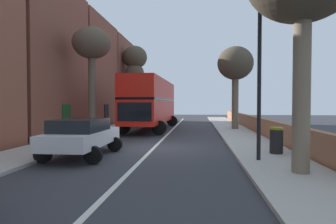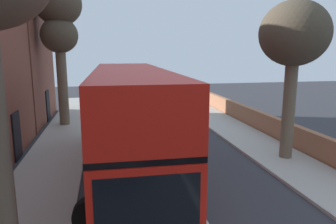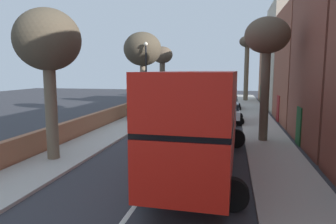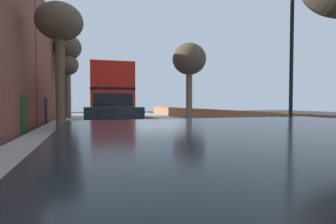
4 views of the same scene
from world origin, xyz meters
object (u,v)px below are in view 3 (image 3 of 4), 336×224
at_px(parked_car_white_left_2, 228,111).
at_px(parked_car_black_left_0, 229,101).
at_px(street_tree_left_2, 267,41).
at_px(litter_bin_right, 130,113).
at_px(street_tree_right_3, 143,50).
at_px(street_tree_right_5, 48,44).
at_px(street_tree_left_0, 247,51).
at_px(double_decker_bus, 204,113).
at_px(street_tree_right_1, 162,59).
at_px(lamppost_right, 146,74).
at_px(parked_car_red_right_1, 192,93).

bearing_deg(parked_car_white_left_2, parked_car_black_left_0, -90.00).
relative_size(street_tree_left_2, litter_bin_right, 6.46).
xyz_separation_m(street_tree_right_3, street_tree_right_5, (-0.03, 14.50, -0.62)).
bearing_deg(street_tree_left_2, street_tree_left_0, -89.95).
relative_size(double_decker_bus, street_tree_right_1, 1.67).
bearing_deg(double_decker_bus, street_tree_left_0, -95.58).
bearing_deg(street_tree_right_1, parked_car_white_left_2, 125.92).
distance_m(double_decker_bus, lamppost_right, 13.80).
height_order(street_tree_left_0, litter_bin_right, street_tree_left_0).
distance_m(parked_car_black_left_0, lamppost_right, 10.70).
height_order(parked_car_black_left_0, street_tree_right_1, street_tree_right_1).
height_order(street_tree_right_3, street_tree_right_5, street_tree_right_3).
bearing_deg(parked_car_white_left_2, double_decker_bus, 86.17).
height_order(street_tree_left_0, street_tree_right_3, street_tree_left_0).
height_order(parked_car_black_left_0, street_tree_right_3, street_tree_right_3).
bearing_deg(street_tree_left_0, litter_bin_right, 62.13).
bearing_deg(parked_car_red_right_1, street_tree_right_3, 79.97).
distance_m(double_decker_bus, street_tree_left_2, 7.00).
height_order(parked_car_white_left_2, street_tree_left_0, street_tree_left_0).
height_order(double_decker_bus, street_tree_right_5, street_tree_right_5).
bearing_deg(parked_car_red_right_1, double_decker_bus, 98.24).
bearing_deg(double_decker_bus, street_tree_right_3, -64.22).
bearing_deg(street_tree_right_1, street_tree_left_0, -144.72).
distance_m(street_tree_right_5, litter_bin_right, 12.19).
bearing_deg(street_tree_left_0, parked_car_black_left_0, 77.62).
height_order(parked_car_black_left_0, lamppost_right, lamppost_right).
relative_size(street_tree_right_1, litter_bin_right, 6.31).
distance_m(street_tree_left_0, lamppost_right, 19.65).
height_order(parked_car_black_left_0, street_tree_right_5, street_tree_right_5).
xyz_separation_m(double_decker_bus, litter_bin_right, (7.00, -10.92, -1.70)).
xyz_separation_m(double_decker_bus, parked_car_red_right_1, (4.20, -28.98, -1.39)).
bearing_deg(street_tree_left_2, litter_bin_right, -29.04).
bearing_deg(parked_car_black_left_0, parked_car_red_right_1, -60.68).
height_order(double_decker_bus, parked_car_black_left_0, double_decker_bus).
bearing_deg(parked_car_white_left_2, lamppost_right, -3.55).
relative_size(street_tree_right_1, street_tree_right_5, 1.01).
height_order(parked_car_red_right_1, street_tree_right_3, street_tree_right_3).
height_order(street_tree_right_1, street_tree_right_5, street_tree_right_1).
relative_size(street_tree_right_3, litter_bin_right, 6.90).
xyz_separation_m(street_tree_left_0, street_tree_right_5, (9.70, 30.00, -1.44)).
distance_m(parked_car_white_left_2, lamppost_right, 7.41).
distance_m(parked_car_white_left_2, street_tree_right_3, 9.37).
distance_m(street_tree_right_3, street_tree_right_5, 14.51).
bearing_deg(street_tree_left_0, street_tree_right_5, 72.09).
xyz_separation_m(street_tree_left_0, lamppost_right, (8.90, 17.29, -2.89)).
bearing_deg(litter_bin_right, parked_car_white_left_2, -172.64).
bearing_deg(street_tree_right_3, street_tree_left_2, 138.18).
height_order(double_decker_bus, street_tree_left_2, street_tree_left_2).
bearing_deg(parked_car_black_left_0, street_tree_left_2, 98.22).
height_order(double_decker_bus, lamppost_right, lamppost_right).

